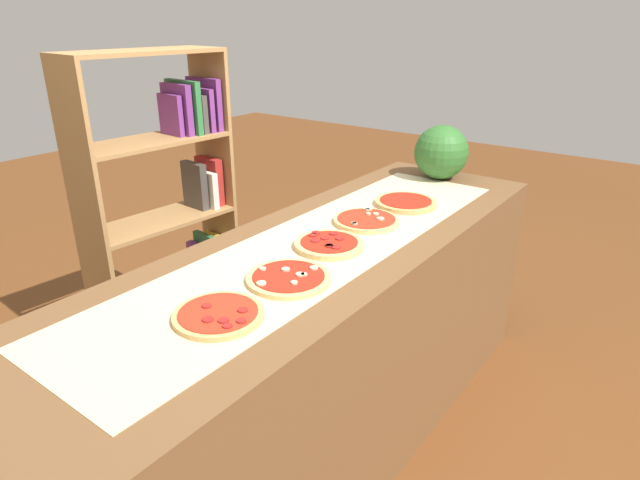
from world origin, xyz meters
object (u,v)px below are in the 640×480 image
(pizza_mushroom_1, at_px, (289,278))
(pizza_pepperoni_2, at_px, (329,244))
(pizza_pepperoni_0, at_px, (218,315))
(pizza_plain_4, at_px, (406,203))
(bookshelf, at_px, (177,213))
(watermelon, at_px, (441,152))
(pizza_mushroom_3, at_px, (366,220))

(pizza_mushroom_1, relative_size, pizza_pepperoni_2, 1.07)
(pizza_pepperoni_0, distance_m, pizza_pepperoni_2, 0.58)
(pizza_pepperoni_0, relative_size, pizza_mushroom_1, 0.94)
(pizza_plain_4, distance_m, bookshelf, 1.12)
(pizza_mushroom_1, xyz_separation_m, bookshelf, (0.41, 1.06, -0.13))
(pizza_plain_4, bearing_deg, pizza_pepperoni_2, -179.69)
(pizza_pepperoni_2, xyz_separation_m, bookshelf, (0.12, 1.01, -0.14))
(pizza_pepperoni_0, xyz_separation_m, watermelon, (1.65, 0.11, 0.13))
(pizza_mushroom_3, distance_m, bookshelf, 1.01)
(pizza_mushroom_1, bearing_deg, pizza_plain_4, 3.64)
(pizza_pepperoni_2, xyz_separation_m, pizza_mushroom_3, (0.29, 0.02, -0.00))
(pizza_pepperoni_0, bearing_deg, pizza_plain_4, 2.22)
(pizza_pepperoni_0, relative_size, pizza_pepperoni_2, 1.00)
(pizza_pepperoni_2, height_order, watermelon, watermelon)
(pizza_pepperoni_2, distance_m, watermelon, 1.08)
(pizza_mushroom_3, height_order, watermelon, watermelon)
(watermelon, bearing_deg, pizza_plain_4, -171.97)
(pizza_mushroom_1, distance_m, watermelon, 1.37)
(pizza_pepperoni_2, bearing_deg, pizza_mushroom_1, -169.80)
(pizza_pepperoni_2, relative_size, pizza_plain_4, 0.94)
(pizza_pepperoni_0, height_order, pizza_mushroom_1, pizza_mushroom_1)
(bookshelf, bearing_deg, pizza_mushroom_1, -111.19)
(bookshelf, bearing_deg, pizza_mushroom_3, -80.21)
(pizza_mushroom_1, distance_m, bookshelf, 1.15)
(watermelon, bearing_deg, pizza_mushroom_1, -174.78)
(pizza_mushroom_1, distance_m, pizza_mushroom_3, 0.59)
(pizza_mushroom_3, xyz_separation_m, bookshelf, (-0.17, 0.99, -0.13))
(pizza_mushroom_1, height_order, watermelon, watermelon)
(pizza_plain_4, bearing_deg, bookshelf, 114.56)
(pizza_pepperoni_0, relative_size, watermelon, 0.93)
(pizza_mushroom_1, distance_m, pizza_pepperoni_2, 0.30)
(pizza_pepperoni_0, relative_size, pizza_mushroom_3, 0.95)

